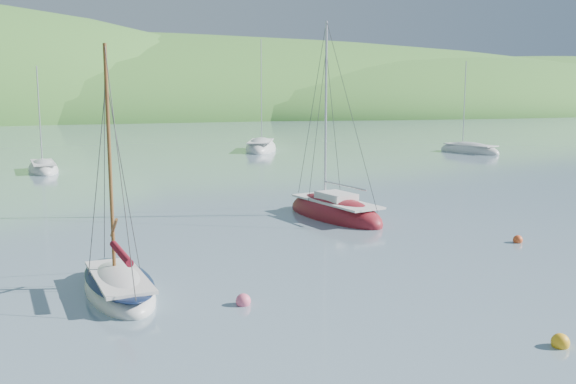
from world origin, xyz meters
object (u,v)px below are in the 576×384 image
object	(u,v)px
sloop_red	(334,213)
distant_sloop_d	(469,151)
distant_sloop_a	(43,170)
distant_sloop_b	(261,149)
daysailer_white	(119,287)

from	to	relation	value
sloop_red	distant_sloop_d	bearing A→B (deg)	33.39
distant_sloop_a	distant_sloop_b	xyz separation A→B (m)	(21.96, 11.86, 0.05)
distant_sloop_b	distant_sloop_d	xyz separation A→B (m)	(20.19, -9.47, -0.03)
daysailer_white	distant_sloop_a	bearing A→B (deg)	89.34
distant_sloop_a	distant_sloop_d	bearing A→B (deg)	-2.32
distant_sloop_a	distant_sloop_d	xyz separation A→B (m)	(42.15, 2.39, 0.01)
daysailer_white	distant_sloop_b	bearing A→B (deg)	61.97
distant_sloop_b	distant_sloop_d	bearing A→B (deg)	-3.81
sloop_red	daysailer_white	bearing A→B (deg)	-152.98
sloop_red	distant_sloop_b	world-z (taller)	distant_sloop_b
daysailer_white	distant_sloop_d	distance (m)	53.59
distant_sloop_b	sloop_red	bearing A→B (deg)	-79.31
daysailer_white	sloop_red	size ratio (longest dim) A/B	0.79
distant_sloop_d	distant_sloop_b	bearing A→B (deg)	137.25
distant_sloop_b	distant_sloop_d	distance (m)	22.30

